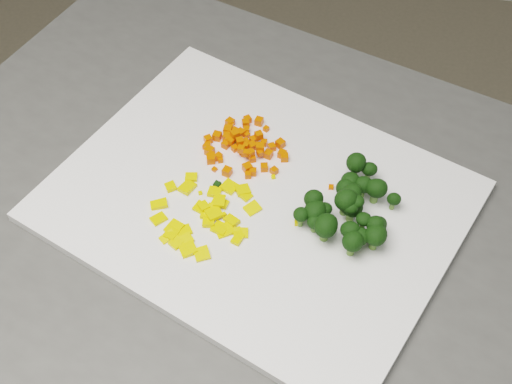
% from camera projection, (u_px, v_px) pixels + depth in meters
% --- Properties ---
extents(counter_block, '(1.03, 0.85, 0.90)m').
position_uv_depth(counter_block, '(266.00, 381.00, 1.16)').
color(counter_block, '#4B4B48').
rests_on(counter_block, ground).
extents(cutting_board, '(0.53, 0.47, 0.01)m').
position_uv_depth(cutting_board, '(256.00, 201.00, 0.81)').
color(cutting_board, white).
rests_on(cutting_board, counter_block).
extents(carrot_pile, '(0.10, 0.10, 0.03)m').
position_uv_depth(carrot_pile, '(246.00, 143.00, 0.84)').
color(carrot_pile, '#EF4602').
rests_on(carrot_pile, cutting_board).
extents(pepper_pile, '(0.11, 0.11, 0.02)m').
position_uv_depth(pepper_pile, '(206.00, 209.00, 0.79)').
color(pepper_pile, yellow).
rests_on(pepper_pile, cutting_board).
extents(broccoli_pile, '(0.12, 0.12, 0.05)m').
position_uv_depth(broccoli_pile, '(353.00, 202.00, 0.77)').
color(broccoli_pile, black).
rests_on(broccoli_pile, cutting_board).
extents(carrot_cube_0, '(0.01, 0.01, 0.01)m').
position_uv_depth(carrot_cube_0, '(284.00, 157.00, 0.84)').
color(carrot_cube_0, '#EF4602').
rests_on(carrot_cube_0, carrot_pile).
extents(carrot_cube_1, '(0.01, 0.01, 0.01)m').
position_uv_depth(carrot_cube_1, '(211.00, 159.00, 0.84)').
color(carrot_cube_1, '#EF4602').
rests_on(carrot_cube_1, carrot_pile).
extents(carrot_cube_2, '(0.01, 0.01, 0.01)m').
position_uv_depth(carrot_cube_2, '(280.00, 144.00, 0.85)').
color(carrot_cube_2, '#EF4602').
rests_on(carrot_cube_2, carrot_pile).
extents(carrot_cube_3, '(0.01, 0.01, 0.01)m').
position_uv_depth(carrot_cube_3, '(260.00, 147.00, 0.84)').
color(carrot_cube_3, '#EF4602').
rests_on(carrot_cube_3, carrot_pile).
extents(carrot_cube_4, '(0.01, 0.01, 0.01)m').
position_uv_depth(carrot_cube_4, '(252.00, 152.00, 0.83)').
color(carrot_cube_4, '#EF4602').
rests_on(carrot_cube_4, carrot_pile).
extents(carrot_cube_5, '(0.01, 0.01, 0.01)m').
position_uv_depth(carrot_cube_5, '(229.00, 139.00, 0.86)').
color(carrot_cube_5, '#EF4602').
rests_on(carrot_cube_5, carrot_pile).
extents(carrot_cube_6, '(0.01, 0.01, 0.01)m').
position_uv_depth(carrot_cube_6, '(227.00, 137.00, 0.86)').
color(carrot_cube_6, '#EF4602').
rests_on(carrot_cube_6, carrot_pile).
extents(carrot_cube_7, '(0.01, 0.01, 0.01)m').
position_uv_depth(carrot_cube_7, '(246.00, 130.00, 0.87)').
color(carrot_cube_7, '#EF4602').
rests_on(carrot_cube_7, carrot_pile).
extents(carrot_cube_8, '(0.01, 0.01, 0.01)m').
position_uv_depth(carrot_cube_8, '(220.00, 160.00, 0.84)').
color(carrot_cube_8, '#EF4602').
rests_on(carrot_cube_8, carrot_pile).
extents(carrot_cube_9, '(0.01, 0.01, 0.01)m').
position_uv_depth(carrot_cube_9, '(252.00, 158.00, 0.84)').
color(carrot_cube_9, '#EF4602').
rests_on(carrot_cube_9, carrot_pile).
extents(carrot_cube_10, '(0.01, 0.01, 0.01)m').
position_uv_depth(carrot_cube_10, '(235.00, 148.00, 0.85)').
color(carrot_cube_10, '#EF4602').
rests_on(carrot_cube_10, carrot_pile).
extents(carrot_cube_11, '(0.01, 0.01, 0.01)m').
position_uv_depth(carrot_cube_11, '(228.00, 130.00, 0.87)').
color(carrot_cube_11, '#EF4602').
rests_on(carrot_cube_11, carrot_pile).
extents(carrot_cube_12, '(0.01, 0.01, 0.01)m').
position_uv_depth(carrot_cube_12, '(226.00, 145.00, 0.85)').
color(carrot_cube_12, '#EF4602').
rests_on(carrot_cube_12, carrot_pile).
extents(carrot_cube_13, '(0.01, 0.01, 0.01)m').
position_uv_depth(carrot_cube_13, '(229.00, 136.00, 0.86)').
color(carrot_cube_13, '#EF4602').
rests_on(carrot_cube_13, carrot_pile).
extents(carrot_cube_14, '(0.01, 0.01, 0.01)m').
position_uv_depth(carrot_cube_14, '(253.00, 172.00, 0.83)').
color(carrot_cube_14, '#EF4602').
rests_on(carrot_cube_14, carrot_pile).
extents(carrot_cube_15, '(0.01, 0.01, 0.01)m').
position_uv_depth(carrot_cube_15, '(247.00, 168.00, 0.83)').
color(carrot_cube_15, '#EF4602').
rests_on(carrot_cube_15, carrot_pile).
extents(carrot_cube_16, '(0.01, 0.01, 0.01)m').
position_uv_depth(carrot_cube_16, '(244.00, 153.00, 0.84)').
color(carrot_cube_16, '#EF4602').
rests_on(carrot_cube_16, carrot_pile).
extents(carrot_cube_17, '(0.01, 0.01, 0.01)m').
position_uv_depth(carrot_cube_17, '(240.00, 142.00, 0.85)').
color(carrot_cube_17, '#EF4602').
rests_on(carrot_cube_17, carrot_pile).
extents(carrot_cube_18, '(0.01, 0.01, 0.01)m').
position_uv_depth(carrot_cube_18, '(227.00, 172.00, 0.82)').
color(carrot_cube_18, '#EF4602').
rests_on(carrot_cube_18, carrot_pile).
extents(carrot_cube_19, '(0.01, 0.01, 0.01)m').
position_uv_depth(carrot_cube_19, '(253.00, 140.00, 0.86)').
color(carrot_cube_19, '#EF4602').
rests_on(carrot_cube_19, carrot_pile).
extents(carrot_cube_20, '(0.01, 0.01, 0.01)m').
position_uv_depth(carrot_cube_20, '(219.00, 156.00, 0.84)').
color(carrot_cube_20, '#EF4602').
rests_on(carrot_cube_20, carrot_pile).
extents(carrot_cube_21, '(0.01, 0.01, 0.01)m').
position_uv_depth(carrot_cube_21, '(217.00, 136.00, 0.86)').
color(carrot_cube_21, '#EF4602').
rests_on(carrot_cube_21, carrot_pile).
extents(carrot_cube_22, '(0.01, 0.01, 0.01)m').
position_uv_depth(carrot_cube_22, '(232.00, 138.00, 0.86)').
color(carrot_cube_22, '#EF4602').
rests_on(carrot_cube_22, carrot_pile).
extents(carrot_cube_23, '(0.01, 0.01, 0.01)m').
position_uv_depth(carrot_cube_23, '(236.00, 134.00, 0.86)').
color(carrot_cube_23, '#EF4602').
rests_on(carrot_cube_23, carrot_pile).
extents(carrot_cube_24, '(0.01, 0.01, 0.01)m').
position_uv_depth(carrot_cube_24, '(231.00, 142.00, 0.85)').
color(carrot_cube_24, '#EF4602').
rests_on(carrot_cube_24, carrot_pile).
extents(carrot_cube_25, '(0.01, 0.01, 0.01)m').
position_uv_depth(carrot_cube_25, '(268.00, 154.00, 0.84)').
color(carrot_cube_25, '#EF4602').
rests_on(carrot_cube_25, carrot_pile).
extents(carrot_cube_26, '(0.01, 0.01, 0.01)m').
position_uv_depth(carrot_cube_26, '(274.00, 171.00, 0.83)').
color(carrot_cube_26, '#EF4602').
rests_on(carrot_cube_26, carrot_pile).
extents(carrot_cube_27, '(0.01, 0.01, 0.01)m').
position_uv_depth(carrot_cube_27, '(247.00, 119.00, 0.88)').
color(carrot_cube_27, '#EF4602').
rests_on(carrot_cube_27, carrot_pile).
extents(carrot_cube_28, '(0.01, 0.01, 0.01)m').
position_uv_depth(carrot_cube_28, '(264.00, 167.00, 0.83)').
color(carrot_cube_28, '#EF4602').
rests_on(carrot_cube_28, carrot_pile).
extents(carrot_cube_29, '(0.01, 0.01, 0.01)m').
position_uv_depth(carrot_cube_29, '(246.00, 146.00, 0.84)').
color(carrot_cube_29, '#EF4602').
rests_on(carrot_cube_29, carrot_pile).
extents(carrot_cube_30, '(0.01, 0.01, 0.01)m').
position_uv_depth(carrot_cube_30, '(248.00, 175.00, 0.82)').
color(carrot_cube_30, '#EF4602').
rests_on(carrot_cube_30, carrot_pile).
extents(carrot_cube_31, '(0.01, 0.01, 0.01)m').
position_uv_depth(carrot_cube_31, '(231.00, 138.00, 0.86)').
color(carrot_cube_31, '#EF4602').
rests_on(carrot_cube_31, carrot_pile).
extents(carrot_cube_32, '(0.01, 0.01, 0.01)m').
position_uv_depth(carrot_cube_32, '(247.00, 135.00, 0.86)').
color(carrot_cube_32, '#EF4602').
rests_on(carrot_cube_32, carrot_pile).
extents(carrot_cube_33, '(0.01, 0.01, 0.01)m').
position_uv_depth(carrot_cube_33, '(266.00, 129.00, 0.87)').
color(carrot_cube_33, '#EF4602').
rests_on(carrot_cube_33, carrot_pile).
extents(carrot_cube_34, '(0.01, 0.01, 0.01)m').
position_uv_depth(carrot_cube_34, '(208.00, 144.00, 0.85)').
color(carrot_cube_34, '#EF4602').
rests_on(carrot_cube_34, carrot_pile).
extents(carrot_cube_35, '(0.01, 0.01, 0.01)m').
position_uv_depth(carrot_cube_35, '(241.00, 151.00, 0.85)').
color(carrot_cube_35, '#EF4602').
rests_on(carrot_cube_35, carrot_pile).
extents(carrot_cube_36, '(0.01, 0.01, 0.01)m').
position_uv_depth(carrot_cube_36, '(210.00, 151.00, 0.84)').
color(carrot_cube_36, '#EF4602').
rests_on(carrot_cube_36, carrot_pile).
extents(carrot_cube_37, '(0.01, 0.01, 0.01)m').
position_uv_depth(carrot_cube_37, '(208.00, 139.00, 0.86)').
color(carrot_cube_37, '#EF4602').
rests_on(carrot_cube_37, carrot_pile).
extents(carrot_cube_38, '(0.01, 0.01, 0.01)m').
position_uv_depth(carrot_cube_38, '(259.00, 135.00, 0.85)').
color(carrot_cube_38, '#EF4602').
rests_on(carrot_cube_38, carrot_pile).
extents(carrot_cube_39, '(0.01, 0.01, 0.01)m').
position_uv_depth(carrot_cube_39, '(260.00, 153.00, 0.84)').
color(carrot_cube_39, '#EF4602').
rests_on(carrot_cube_39, carrot_pile).
extents(carrot_cube_40, '(0.01, 0.01, 0.01)m').
position_uv_depth(carrot_cube_40, '(219.00, 157.00, 0.84)').
color(carrot_cube_40, '#EF4602').
rests_on(carrot_cube_40, carrot_pile).
extents(carrot_cube_41, '(0.01, 0.01, 0.01)m').
position_uv_depth(carrot_cube_41, '(245.00, 142.00, 0.85)').
color(carrot_cube_41, '#EF4602').
rests_on(carrot_cube_41, carrot_pile).
extents(carrot_cube_42, '(0.01, 0.01, 0.01)m').
position_uv_depth(carrot_cube_42, '(246.00, 153.00, 0.83)').
color(carrot_cube_42, '#EF4602').
rests_on(carrot_cube_42, carrot_pile).
extents(carrot_cube_43, '(0.01, 0.01, 0.01)m').
position_uv_depth(carrot_cube_43, '(250.00, 154.00, 0.84)').
color(carrot_cube_43, '#EF4602').
rests_on(carrot_cube_43, carrot_pile).
extents(carrot_cube_44, '(0.01, 0.01, 0.01)m').
position_uv_depth(carrot_cube_44, '(259.00, 121.00, 0.88)').
color(carrot_cube_44, '#EF4602').
rests_on(carrot_cube_44, carrot_pile).
extents(carrot_cube_45, '(0.01, 0.01, 0.01)m').
position_uv_depth(carrot_cube_45, '(230.00, 122.00, 0.87)').
color(carrot_cube_45, '#EF4602').
rests_on(carrot_cube_45, carrot_pile).
extents(carrot_cube_46, '(0.01, 0.01, 0.01)m').
position_uv_depth(carrot_cube_46, '(272.00, 147.00, 0.85)').
color(carrot_cube_46, '#EF4602').
rests_on(carrot_cube_46, carrot_pile).
extents(carrot_cube_47, '(0.01, 0.01, 0.01)m').
position_uv_depth(carrot_cube_47, '(246.00, 123.00, 0.87)').
color(carrot_cube_47, '#EF4602').
rests_on(carrot_cube_47, carrot_pile).
extents(carrot_cube_48, '(0.01, 0.01, 0.01)m').
position_uv_depth(carrot_cube_48, '(235.00, 134.00, 0.85)').
color(carrot_cube_48, '#EF4602').
rests_on(carrot_cube_48, carrot_pile).
extents(carrot_cube_49, '(0.01, 0.01, 0.01)m').
position_uv_depth(carrot_cube_49, '(241.00, 149.00, 0.84)').
color(carrot_cube_49, '#EF4602').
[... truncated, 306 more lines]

